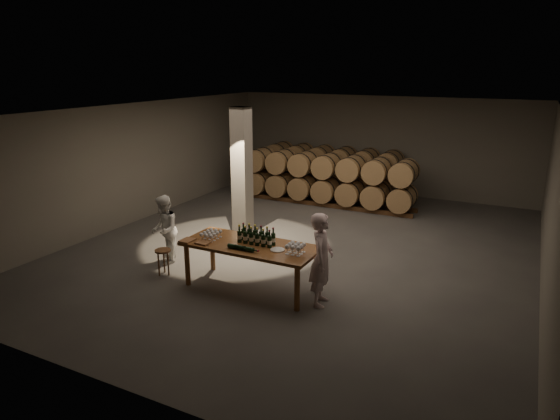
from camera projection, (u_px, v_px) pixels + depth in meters
The scene contains 15 objects.
room at pixel (242, 172), 12.32m from camera, with size 12.00×12.00×12.00m.
tasting_table at pixel (251, 249), 9.45m from camera, with size 2.60×1.10×0.90m.
barrel_stack_back at pixel (332, 169), 16.62m from camera, with size 4.70×0.95×1.57m.
barrel_stack_front at pixel (327, 178), 15.25m from camera, with size 5.48×0.95×1.57m.
bottle_cluster at pixel (256, 237), 9.42m from camera, with size 0.74×0.24×0.35m.
lying_bottles at pixel (241, 248), 9.11m from camera, with size 0.64×0.09×0.09m.
glass_cluster_left at pixel (211, 233), 9.69m from camera, with size 0.30×0.41×0.16m.
glass_cluster_right at pixel (295, 246), 8.94m from camera, with size 0.31×0.31×0.19m.
plate at pixel (277, 250), 9.12m from camera, with size 0.27×0.27×0.02m, color silver.
notebook_near at pixel (203, 243), 9.45m from camera, with size 0.26×0.21×0.03m, color brown.
notebook_corner at pixel (187, 240), 9.60m from camera, with size 0.23×0.29×0.02m, color brown.
pen at pixel (207, 245), 9.35m from camera, with size 0.01×0.01×0.13m, color black.
stool at pixel (163, 254), 10.16m from camera, with size 0.33×0.33×0.54m.
person_man at pixel (322, 259), 8.80m from camera, with size 0.62×0.41×1.71m, color silver.
person_woman at pixel (164, 230), 10.72m from camera, with size 0.73×0.57×1.50m, color white.
Camera 1 is at (4.51, -10.15, 4.16)m, focal length 32.00 mm.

